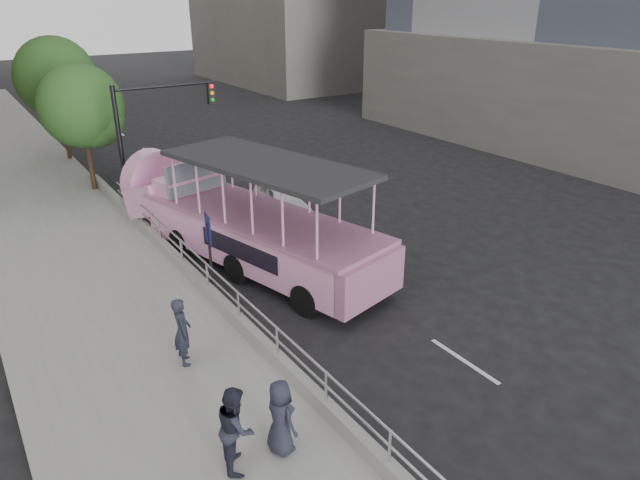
# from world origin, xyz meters

# --- Properties ---
(ground) EXTENTS (160.00, 160.00, 0.00)m
(ground) POSITION_xyz_m (0.00, 0.00, 0.00)
(ground) COLOR black
(sidewalk) EXTENTS (5.50, 80.00, 0.30)m
(sidewalk) POSITION_xyz_m (-5.75, 10.00, 0.15)
(sidewalk) COLOR #A5A59F
(sidewalk) RESTS_ON ground
(kerb_wall) EXTENTS (0.24, 30.00, 0.36)m
(kerb_wall) POSITION_xyz_m (-3.12, 2.00, 0.48)
(kerb_wall) COLOR #9C9C97
(kerb_wall) RESTS_ON sidewalk
(guardrail) EXTENTS (0.07, 22.00, 0.71)m
(guardrail) POSITION_xyz_m (-3.12, 2.00, 1.14)
(guardrail) COLOR silver
(guardrail) RESTS_ON kerb_wall
(duck_boat) EXTENTS (5.20, 11.36, 3.67)m
(duck_boat) POSITION_xyz_m (-0.94, 6.41, 1.36)
(duck_boat) COLOR black
(duck_boat) RESTS_ON ground
(car) EXTENTS (1.86, 3.72, 1.22)m
(car) POSITION_xyz_m (2.41, 9.37, 0.61)
(car) COLOR white
(car) RESTS_ON ground
(pedestrian_near) EXTENTS (0.53, 0.69, 1.70)m
(pedestrian_near) POSITION_xyz_m (-4.88, 1.36, 1.15)
(pedestrian_near) COLOR #272939
(pedestrian_near) RESTS_ON sidewalk
(pedestrian_mid) EXTENTS (0.92, 1.02, 1.71)m
(pedestrian_mid) POSITION_xyz_m (-5.24, -2.21, 1.16)
(pedestrian_mid) COLOR #272939
(pedestrian_mid) RESTS_ON sidewalk
(pedestrian_far) EXTENTS (0.58, 0.81, 1.55)m
(pedestrian_far) POSITION_xyz_m (-4.39, -2.34, 1.08)
(pedestrian_far) COLOR #272939
(pedestrian_far) RESTS_ON sidewalk
(parking_sign) EXTENTS (0.13, 0.60, 2.69)m
(parking_sign) POSITION_xyz_m (-2.88, 4.28, 1.69)
(parking_sign) COLOR black
(parking_sign) RESTS_ON ground
(traffic_signal) EXTENTS (4.20, 0.32, 5.20)m
(traffic_signal) POSITION_xyz_m (-1.70, 12.50, 3.50)
(traffic_signal) COLOR black
(traffic_signal) RESTS_ON ground
(street_tree_near) EXTENTS (3.52, 3.52, 5.72)m
(street_tree_near) POSITION_xyz_m (-3.30, 15.93, 3.82)
(street_tree_near) COLOR #332117
(street_tree_near) RESTS_ON ground
(street_tree_far) EXTENTS (3.97, 3.97, 6.45)m
(street_tree_far) POSITION_xyz_m (-3.10, 21.93, 4.31)
(street_tree_far) COLOR #332117
(street_tree_far) RESTS_ON ground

